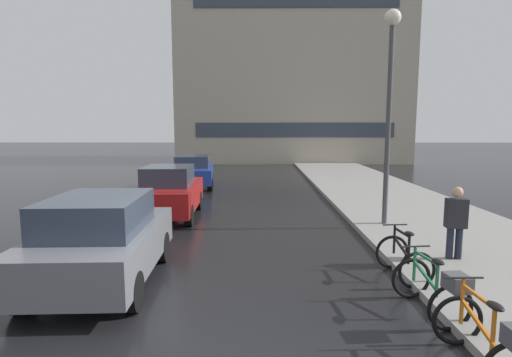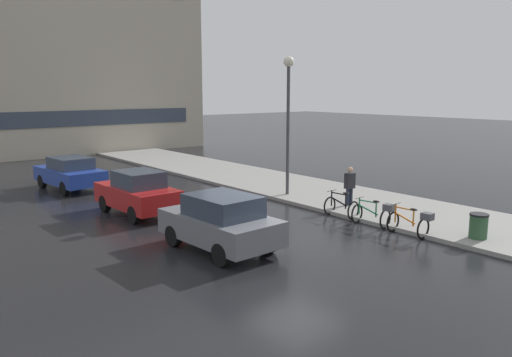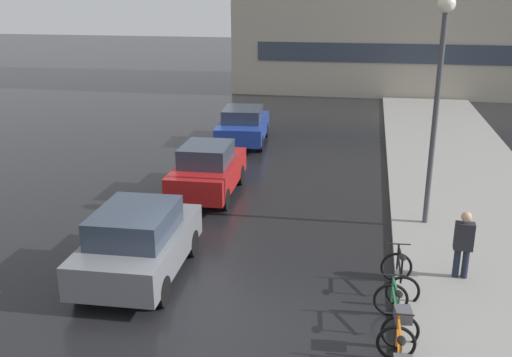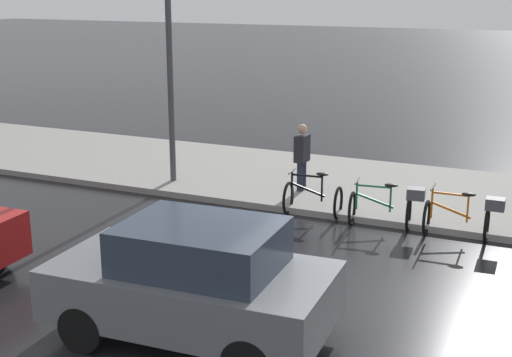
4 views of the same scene
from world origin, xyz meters
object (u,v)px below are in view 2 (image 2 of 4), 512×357
bicycle_second (375,213)px  trash_bin (478,228)px  bicycle_nearest (412,222)px  car_red (138,193)px  pedestrian (350,185)px  streetlamp (288,102)px  bicycle_third (341,207)px  car_grey (221,222)px  car_blue (70,173)px

bicycle_second → trash_bin: bearing=-72.2°
bicycle_nearest → bicycle_second: 1.47m
car_red → pedestrian: size_ratio=2.33×
bicycle_second → streetlamp: size_ratio=0.25×
bicycle_second → streetlamp: bearing=80.2°
bicycle_nearest → bicycle_third: bearing=87.6°
car_grey → car_red: 5.46m
car_grey → car_blue: (-0.28, 11.91, -0.05)m
bicycle_third → pedestrian: 1.61m
bicycle_nearest → car_blue: car_blue is taller
bicycle_second → pedestrian: pedestrian is taller
bicycle_nearest → trash_bin: (1.01, -1.64, -0.02)m
bicycle_nearest → bicycle_second: (0.02, 1.47, 0.00)m
bicycle_nearest → streetlamp: bearing=82.1°
bicycle_third → car_grey: (-5.64, -0.33, 0.45)m
car_grey → car_red: size_ratio=1.00×
bicycle_nearest → trash_bin: 1.93m
bicycle_third → trash_bin: bearing=-79.4°
bicycle_second → car_red: car_red is taller
car_grey → car_red: bearing=89.7°
car_red → pedestrian: bearing=-32.3°
bicycle_second → car_blue: car_blue is taller
trash_bin → car_grey: bearing=146.0°
bicycle_second → trash_bin: (1.00, -3.11, -0.02)m
bicycle_nearest → bicycle_third: bicycle_nearest is taller
car_red → trash_bin: size_ratio=4.26×
car_grey → car_blue: bearing=91.3°
bicycle_nearest → bicycle_second: bicycle_nearest is taller
bicycle_third → bicycle_second: bearing=-94.0°
car_red → car_blue: car_red is taller
bicycle_second → car_red: (-5.49, 6.74, 0.34)m
bicycle_nearest → streetlamp: (0.96, 6.92, 3.64)m
bicycle_nearest → car_blue: bearing=111.5°
bicycle_second → car_grey: size_ratio=0.38×
bicycle_nearest → car_red: car_red is taller
bicycle_third → car_red: (-5.61, 5.13, 0.43)m
bicycle_nearest → pedestrian: pedestrian is taller
car_red → streetlamp: bearing=-11.4°
car_blue → streetlamp: streetlamp is taller
car_grey → car_blue: car_grey is taller
bicycle_nearest → bicycle_second: size_ratio=0.97×
bicycle_nearest → pedestrian: (1.45, 3.84, 0.45)m
trash_bin → pedestrian: bearing=85.5°
bicycle_nearest → streetlamp: 7.88m
car_blue → streetlamp: (6.75, -7.75, 3.34)m
bicycle_nearest → car_grey: 6.17m
pedestrian → streetlamp: (-0.49, 3.08, 3.19)m
bicycle_nearest → car_red: (-5.48, 8.22, 0.34)m
pedestrian → car_blue: bearing=123.7°
car_grey → bicycle_nearest: bearing=-26.6°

